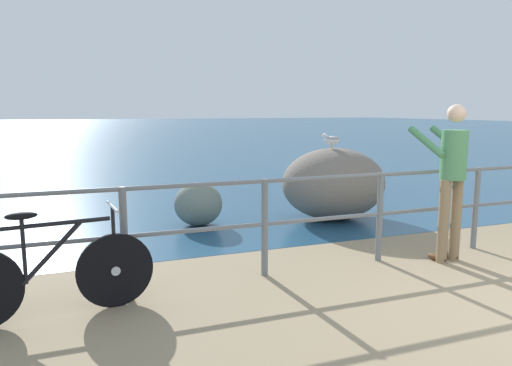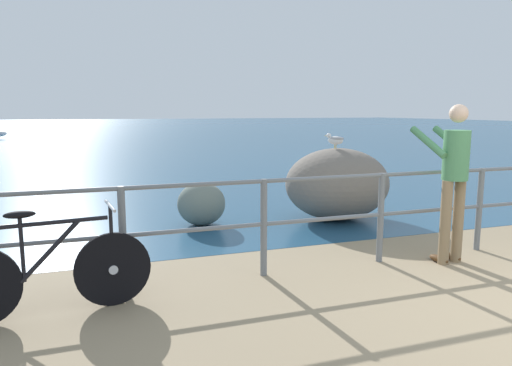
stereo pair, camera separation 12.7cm
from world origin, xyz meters
TOP-DOWN VIEW (x-y plane):
  - ground_plane at (0.00, 20.00)m, footprint 120.00×120.00m
  - sea_surface at (0.00, 47.83)m, footprint 120.00×90.00m
  - promenade_railing at (0.00, 2.01)m, footprint 9.93×0.07m
  - bicycle at (-4.14, 1.66)m, footprint 1.69×0.48m
  - person_at_railing at (0.02, 1.73)m, footprint 0.50×0.66m
  - breakwater_boulder_main at (-0.13, 4.07)m, footprint 1.67×1.45m
  - breakwater_boulder_left at (-2.25, 4.37)m, footprint 0.72×0.70m
  - seagull at (-0.19, 4.07)m, footprint 0.25×0.32m

SIDE VIEW (x-z plane):
  - ground_plane at x=0.00m, z-range -0.10..0.00m
  - sea_surface at x=0.00m, z-range 0.00..0.01m
  - breakwater_boulder_left at x=-2.25m, z-range 0.00..0.65m
  - bicycle at x=-4.14m, z-range -0.07..0.85m
  - breakwater_boulder_main at x=-0.13m, z-range 0.00..1.13m
  - promenade_railing at x=0.00m, z-range 0.13..1.15m
  - person_at_railing at x=0.02m, z-range 0.10..1.88m
  - seagull at x=-0.19m, z-range 1.15..1.38m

